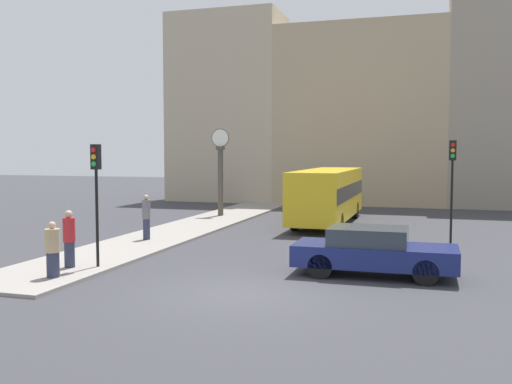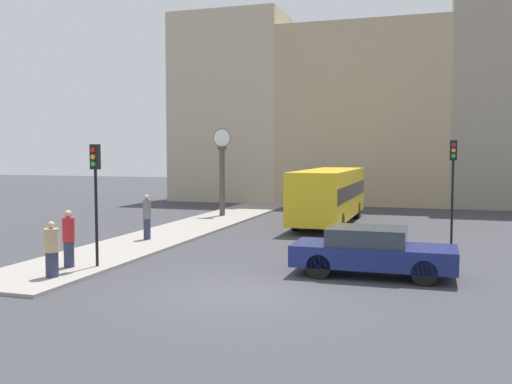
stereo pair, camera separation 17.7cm
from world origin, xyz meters
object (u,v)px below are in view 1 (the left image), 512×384
street_clock (220,172)px  pedestrian_red_top (69,239)px  bus_distant (328,193)px  traffic_light_far (452,171)px  pedestrian_tan_coat (53,250)px  pedestrian_grey_jacket (146,217)px  traffic_light_near (96,179)px  sedan_car (373,251)px

street_clock → pedestrian_red_top: street_clock is taller
bus_distant → traffic_light_far: 7.80m
pedestrian_tan_coat → pedestrian_grey_jacket: 7.00m
bus_distant → pedestrian_red_top: bus_distant is taller
pedestrian_grey_jacket → pedestrian_tan_coat: bearing=-83.6°
traffic_light_far → traffic_light_near: bearing=-143.3°
traffic_light_far → pedestrian_tan_coat: size_ratio=2.57×
bus_distant → traffic_light_far: traffic_light_far is taller
pedestrian_tan_coat → pedestrian_grey_jacket: bearing=96.4°
bus_distant → pedestrian_grey_jacket: bearing=-127.6°
bus_distant → pedestrian_red_top: (-5.56, -13.39, -0.58)m
traffic_light_near → pedestrian_red_top: bearing=-153.8°
traffic_light_near → pedestrian_red_top: (-0.74, -0.36, -1.80)m
traffic_light_near → pedestrian_tan_coat: (-0.36, -1.68, -1.90)m
sedan_car → bus_distant: bearing=106.1°
traffic_light_near → pedestrian_tan_coat: traffic_light_near is taller
bus_distant → traffic_light_near: 13.94m
traffic_light_near → traffic_light_far: bearing=36.7°
street_clock → pedestrian_red_top: (0.60, -14.63, -1.55)m
street_clock → pedestrian_red_top: size_ratio=2.74×
bus_distant → street_clock: size_ratio=1.92×
bus_distant → traffic_light_near: (-4.81, -13.02, 1.22)m
sedan_car → pedestrian_grey_jacket: (-9.26, 3.72, 0.28)m
pedestrian_tan_coat → pedestrian_grey_jacket: size_ratio=0.87×
traffic_light_near → traffic_light_far: (10.47, 7.81, 0.10)m
bus_distant → pedestrian_red_top: bearing=-112.5°
street_clock → traffic_light_near: bearing=-84.6°
traffic_light_near → pedestrian_tan_coat: size_ratio=2.38×
bus_distant → traffic_light_near: traffic_light_near is taller
traffic_light_near → pedestrian_red_top: size_ratio=2.14×
pedestrian_grey_jacket → pedestrian_red_top: size_ratio=1.03×
bus_distant → street_clock: 6.36m
bus_distant → pedestrian_grey_jacket: (-5.95, -7.74, -0.55)m
sedan_car → traffic_light_near: 8.52m
pedestrian_grey_jacket → pedestrian_red_top: pedestrian_grey_jacket is taller
pedestrian_grey_jacket → pedestrian_red_top: (0.39, -5.65, -0.04)m
pedestrian_tan_coat → pedestrian_grey_jacket: (-0.78, 6.96, 0.14)m
traffic_light_far → pedestrian_red_top: 14.00m
traffic_light_near → pedestrian_red_top: traffic_light_near is taller
street_clock → sedan_car: bearing=-53.3°
bus_distant → traffic_light_near: bearing=-110.3°
traffic_light_far → pedestrian_tan_coat: (-10.82, -9.48, -2.01)m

